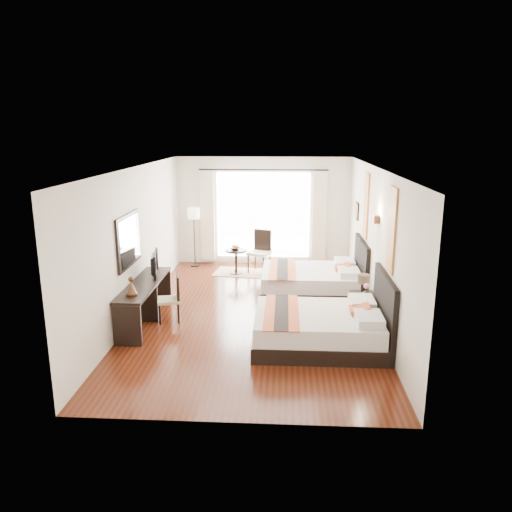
# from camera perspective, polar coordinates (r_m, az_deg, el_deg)

# --- Properties ---
(floor) EXTENTS (4.50, 7.50, 0.01)m
(floor) POSITION_cam_1_polar(r_m,az_deg,el_deg) (9.78, -0.19, -6.57)
(floor) COLOR #341809
(floor) RESTS_ON ground
(ceiling) EXTENTS (4.50, 7.50, 0.02)m
(ceiling) POSITION_cam_1_polar(r_m,az_deg,el_deg) (9.16, -0.20, 9.99)
(ceiling) COLOR white
(ceiling) RESTS_ON wall_headboard
(wall_headboard) EXTENTS (0.01, 7.50, 2.80)m
(wall_headboard) POSITION_cam_1_polar(r_m,az_deg,el_deg) (9.50, 13.45, 1.27)
(wall_headboard) COLOR silver
(wall_headboard) RESTS_ON floor
(wall_desk) EXTENTS (0.01, 7.50, 2.80)m
(wall_desk) POSITION_cam_1_polar(r_m,az_deg,el_deg) (9.77, -13.46, 1.62)
(wall_desk) COLOR silver
(wall_desk) RESTS_ON floor
(wall_window) EXTENTS (4.50, 0.01, 2.80)m
(wall_window) POSITION_cam_1_polar(r_m,az_deg,el_deg) (13.04, 0.83, 5.13)
(wall_window) COLOR silver
(wall_window) RESTS_ON floor
(wall_entry) EXTENTS (4.50, 0.01, 2.80)m
(wall_entry) POSITION_cam_1_polar(r_m,az_deg,el_deg) (5.79, -2.50, -6.74)
(wall_entry) COLOR silver
(wall_entry) RESTS_ON floor
(window_glass) EXTENTS (2.40, 0.02, 2.20)m
(window_glass) POSITION_cam_1_polar(r_m,az_deg,el_deg) (13.05, 0.82, 4.68)
(window_glass) COLOR white
(window_glass) RESTS_ON wall_window
(sheer_curtain) EXTENTS (2.30, 0.02, 2.10)m
(sheer_curtain) POSITION_cam_1_polar(r_m,az_deg,el_deg) (12.99, 0.81, 4.64)
(sheer_curtain) COLOR white
(sheer_curtain) RESTS_ON wall_window
(drape_left) EXTENTS (0.35, 0.14, 2.35)m
(drape_left) POSITION_cam_1_polar(r_m,az_deg,el_deg) (13.09, -5.57, 4.56)
(drape_left) COLOR beige
(drape_left) RESTS_ON floor
(drape_right) EXTENTS (0.35, 0.14, 2.35)m
(drape_right) POSITION_cam_1_polar(r_m,az_deg,el_deg) (12.97, 7.23, 4.42)
(drape_right) COLOR beige
(drape_right) RESTS_ON floor
(art_panel_near) EXTENTS (0.03, 0.50, 1.35)m
(art_panel_near) POSITION_cam_1_polar(r_m,az_deg,el_deg) (8.05, 15.24, 2.85)
(art_panel_near) COLOR maroon
(art_panel_near) RESTS_ON wall_headboard
(art_panel_far) EXTENTS (0.03, 0.50, 1.35)m
(art_panel_far) POSITION_cam_1_polar(r_m,az_deg,el_deg) (10.55, 12.45, 5.63)
(art_panel_far) COLOR maroon
(art_panel_far) RESTS_ON wall_headboard
(wall_sconce) EXTENTS (0.10, 0.14, 0.14)m
(wall_sconce) POSITION_cam_1_polar(r_m,az_deg,el_deg) (9.15, 13.56, 4.09)
(wall_sconce) COLOR #402617
(wall_sconce) RESTS_ON wall_headboard
(mirror_frame) EXTENTS (0.04, 1.25, 0.95)m
(mirror_frame) POSITION_cam_1_polar(r_m,az_deg,el_deg) (9.21, -14.35, 1.76)
(mirror_frame) COLOR black
(mirror_frame) RESTS_ON wall_desk
(mirror_glass) EXTENTS (0.01, 1.12, 0.82)m
(mirror_glass) POSITION_cam_1_polar(r_m,az_deg,el_deg) (9.20, -14.20, 1.76)
(mirror_glass) COLOR white
(mirror_glass) RESTS_ON mirror_frame
(bed_near) EXTENTS (2.16, 1.69, 1.22)m
(bed_near) POSITION_cam_1_polar(r_m,az_deg,el_deg) (8.37, 7.69, -8.03)
(bed_near) COLOR black
(bed_near) RESTS_ON floor
(bed_far) EXTENTS (2.16, 1.69, 1.22)m
(bed_far) POSITION_cam_1_polar(r_m,az_deg,el_deg) (10.80, 6.71, -2.83)
(bed_far) COLOR black
(bed_far) RESTS_ON floor
(nightstand) EXTENTS (0.43, 0.53, 0.51)m
(nightstand) POSITION_cam_1_polar(r_m,az_deg,el_deg) (9.54, 12.03, -5.75)
(nightstand) COLOR black
(nightstand) RESTS_ON floor
(table_lamp) EXTENTS (0.22, 0.22, 0.35)m
(table_lamp) POSITION_cam_1_polar(r_m,az_deg,el_deg) (9.54, 12.20, -2.72)
(table_lamp) COLOR black
(table_lamp) RESTS_ON nightstand
(vase) EXTENTS (0.17, 0.17, 0.14)m
(vase) POSITION_cam_1_polar(r_m,az_deg,el_deg) (9.34, 12.47, -4.20)
(vase) COLOR black
(vase) RESTS_ON nightstand
(console_desk) EXTENTS (0.50, 2.20, 0.76)m
(console_desk) POSITION_cam_1_polar(r_m,az_deg,el_deg) (9.46, -12.58, -5.19)
(console_desk) COLOR black
(console_desk) RESTS_ON floor
(television) EXTENTS (0.25, 0.79, 0.45)m
(television) POSITION_cam_1_polar(r_m,az_deg,el_deg) (9.73, -11.87, -0.87)
(television) COLOR black
(television) RESTS_ON console_desk
(bronze_figurine) EXTENTS (0.23, 0.23, 0.29)m
(bronze_figurine) POSITION_cam_1_polar(r_m,az_deg,el_deg) (8.64, -14.04, -3.49)
(bronze_figurine) COLOR #402617
(bronze_figurine) RESTS_ON console_desk
(desk_chair) EXTENTS (0.49, 0.49, 0.87)m
(desk_chair) POSITION_cam_1_polar(r_m,az_deg,el_deg) (9.47, -9.80, -5.77)
(desk_chair) COLOR beige
(desk_chair) RESTS_ON floor
(floor_lamp) EXTENTS (0.31, 0.31, 1.53)m
(floor_lamp) POSITION_cam_1_polar(r_m,az_deg,el_deg) (12.89, -7.13, 4.43)
(floor_lamp) COLOR black
(floor_lamp) RESTS_ON floor
(side_table) EXTENTS (0.53, 0.53, 0.61)m
(side_table) POSITION_cam_1_polar(r_m,az_deg,el_deg) (12.32, -2.29, -0.65)
(side_table) COLOR black
(side_table) RESTS_ON floor
(fruit_bowl) EXTENTS (0.28, 0.28, 0.06)m
(fruit_bowl) POSITION_cam_1_polar(r_m,az_deg,el_deg) (12.25, -2.43, 0.85)
(fruit_bowl) COLOR #4C311B
(fruit_bowl) RESTS_ON side_table
(window_chair) EXTENTS (0.63, 0.63, 1.05)m
(window_chair) POSITION_cam_1_polar(r_m,az_deg,el_deg) (12.45, 0.41, -0.40)
(window_chair) COLOR beige
(window_chair) RESTS_ON floor
(jute_rug) EXTENTS (1.41, 1.05, 0.01)m
(jute_rug) POSITION_cam_1_polar(r_m,az_deg,el_deg) (12.47, -1.71, -1.88)
(jute_rug) COLOR tan
(jute_rug) RESTS_ON floor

